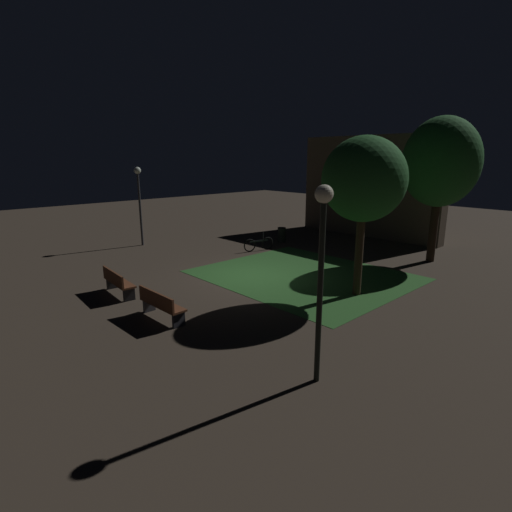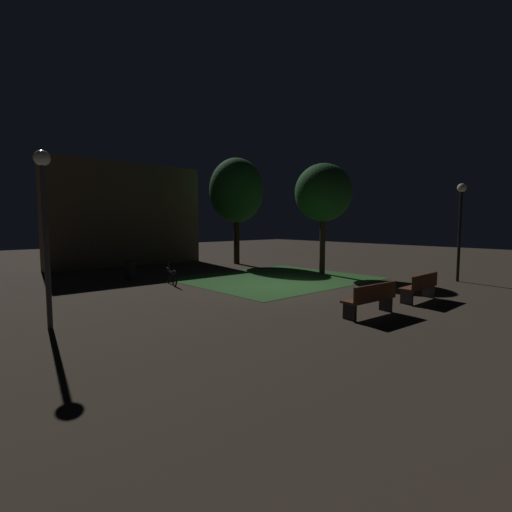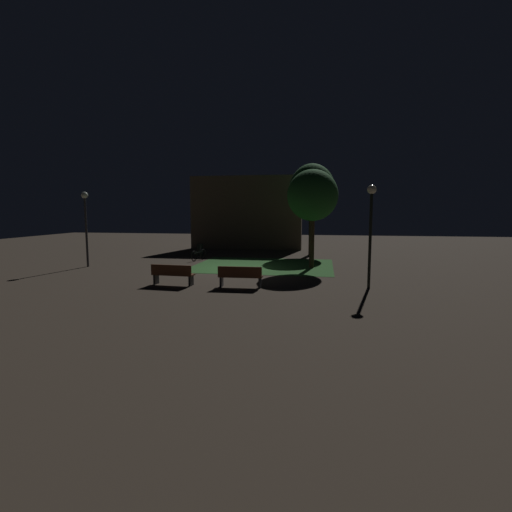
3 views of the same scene
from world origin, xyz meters
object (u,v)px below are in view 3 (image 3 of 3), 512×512
Objects in this scene: bench_front_right at (173,274)px; tree_back_left at (313,196)px; bicycle at (199,255)px; tree_right_canopy at (312,192)px; lamp_post_near_wall at (371,218)px; lamp_post_plaza_west at (86,215)px; bench_back_row at (240,276)px; trash_bin at (200,250)px.

tree_back_left is at bearing 47.30° from bench_front_right.
bicycle is at bearing 163.96° from tree_back_left.
tree_right_canopy is 12.07m from lamp_post_near_wall.
bench_back_row is at bearing -24.50° from lamp_post_plaza_west.
bench_front_right is at bearing -113.36° from tree_right_canopy.
tree_right_canopy is at bearing 92.10° from tree_back_left.
bench_front_right is 2.22× the size of trash_bin.
bench_front_right is at bearing -78.38° from trash_bin.
bench_back_row is 13.25m from tree_right_canopy.
bench_back_row is 0.44× the size of lamp_post_plaza_west.
tree_back_left is 1.29× the size of lamp_post_near_wall.
tree_right_canopy is 1.54× the size of lamp_post_near_wall.
tree_right_canopy is at bearing 78.81° from bench_back_row.
bench_front_right is 0.34× the size of tree_back_left.
tree_right_canopy reaches higher than trash_bin.
tree_back_left reaches higher than lamp_post_plaza_west.
trash_bin is at bearing 105.47° from bicycle.
trash_bin is (-2.16, 10.49, -0.07)m from bench_front_right.
tree_back_left is 6.45× the size of trash_bin.
bicycle is at bearing 142.46° from lamp_post_near_wall.
lamp_post_plaza_west is at bearing -144.70° from bicycle.
tree_back_left is 3.18× the size of bicycle.
lamp_post_plaza_west is at bearing -172.29° from tree_back_left.
lamp_post_plaza_west is (-12.10, -8.03, -1.54)m from tree_right_canopy.
trash_bin is 2.48m from bicycle.
tree_back_left is 8.20m from bicycle.
tree_right_canopy is (5.36, 12.42, 3.91)m from bench_front_right.
trash_bin is at bearing 53.08° from lamp_post_plaza_west.
bench_back_row is at bearing -64.23° from trash_bin.
bench_back_row is at bearing -171.61° from lamp_post_near_wall.
trash_bin is at bearing 136.41° from lamp_post_near_wall.
bench_front_right is 8.39m from lamp_post_plaza_west.
tree_right_canopy reaches higher than bench_front_right.
lamp_post_plaza_west reaches higher than lamp_post_near_wall.
bicycle reaches higher than bench_front_right.
bicycle is (-6.86, -4.32, -4.05)m from tree_right_canopy.
bench_front_right is at bearing -33.12° from lamp_post_plaza_west.
tree_right_canopy reaches higher than bicycle.
bench_back_row is at bearing -101.19° from tree_right_canopy.
lamp_post_near_wall is at bearing -65.09° from tree_back_left.
tree_right_canopy reaches higher than bench_back_row.
trash_bin is (-10.22, 9.73, -2.43)m from lamp_post_near_wall.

